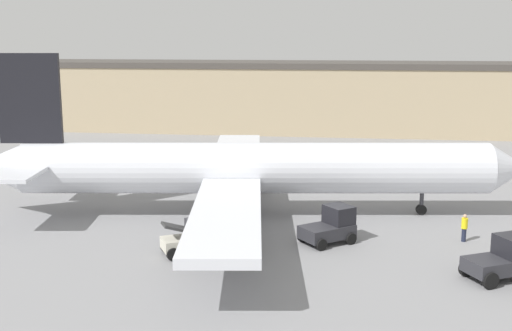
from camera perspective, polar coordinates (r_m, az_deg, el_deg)
name	(u,v)px	position (r m, az deg, el deg)	size (l,w,h in m)	color
ground_plane	(256,215)	(43.80, 0.00, -4.38)	(400.00, 400.00, 0.00)	gray
terminal_building	(282,96)	(82.98, 2.30, 6.18)	(93.09, 11.56, 8.78)	tan
airplane	(241,170)	(43.07, -1.31, -0.36)	(37.82, 34.25, 10.86)	silver
ground_crew_worker	(464,227)	(39.88, 18.03, -5.22)	(0.37, 0.37, 1.67)	#1E2338
baggage_tug	(331,226)	(38.00, 6.67, -5.38)	(3.50, 3.37, 2.16)	#2D2D33
belt_loader_truck	(188,238)	(35.98, -6.04, -6.45)	(3.01, 2.72, 1.92)	beige
pushback_tug	(502,259)	(34.47, 21.04, -7.80)	(3.66, 3.23, 2.17)	#2D2D33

